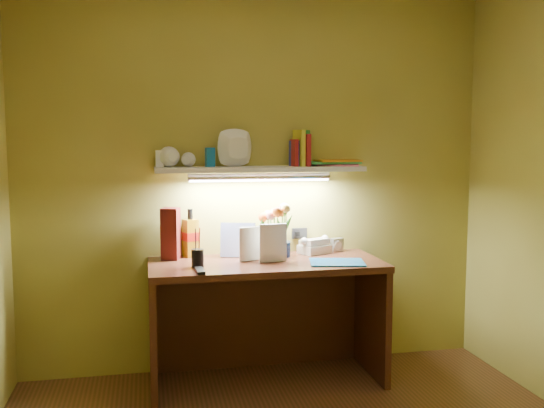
{
  "coord_description": "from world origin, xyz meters",
  "views": [
    {
      "loc": [
        -0.7,
        -2.32,
        1.48
      ],
      "look_at": [
        0.07,
        1.35,
        1.08
      ],
      "focal_mm": 40.0,
      "sensor_mm": 36.0,
      "label": 1
    }
  ],
  "objects_px": {
    "flower_bouquet": "(276,231)",
    "whisky_bottle": "(190,233)",
    "telephone": "(315,245)",
    "desk": "(266,322)",
    "desk_clock": "(337,245)"
  },
  "relations": [
    {
      "from": "desk",
      "to": "whisky_bottle",
      "type": "distance_m",
      "value": 0.73
    },
    {
      "from": "telephone",
      "to": "whisky_bottle",
      "type": "distance_m",
      "value": 0.8
    },
    {
      "from": "whisky_bottle",
      "to": "flower_bouquet",
      "type": "bearing_deg",
      "value": -10.57
    },
    {
      "from": "desk",
      "to": "desk_clock",
      "type": "relative_size",
      "value": 15.91
    },
    {
      "from": "flower_bouquet",
      "to": "whisky_bottle",
      "type": "height_order",
      "value": "flower_bouquet"
    },
    {
      "from": "flower_bouquet",
      "to": "telephone",
      "type": "xyz_separation_m",
      "value": [
        0.27,
        0.05,
        -0.11
      ]
    },
    {
      "from": "flower_bouquet",
      "to": "telephone",
      "type": "distance_m",
      "value": 0.29
    },
    {
      "from": "flower_bouquet",
      "to": "desk_clock",
      "type": "height_order",
      "value": "flower_bouquet"
    },
    {
      "from": "telephone",
      "to": "desk_clock",
      "type": "distance_m",
      "value": 0.16
    },
    {
      "from": "telephone",
      "to": "flower_bouquet",
      "type": "bearing_deg",
      "value": 164.9
    },
    {
      "from": "desk",
      "to": "telephone",
      "type": "xyz_separation_m",
      "value": [
        0.36,
        0.2,
        0.43
      ]
    },
    {
      "from": "desk",
      "to": "flower_bouquet",
      "type": "height_order",
      "value": "flower_bouquet"
    },
    {
      "from": "desk_clock",
      "to": "whisky_bottle",
      "type": "xyz_separation_m",
      "value": [
        -0.95,
        0.02,
        0.11
      ]
    },
    {
      "from": "desk",
      "to": "desk_clock",
      "type": "xyz_separation_m",
      "value": [
        0.52,
        0.23,
        0.42
      ]
    },
    {
      "from": "flower_bouquet",
      "to": "desk_clock",
      "type": "relative_size",
      "value": 3.7
    }
  ]
}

